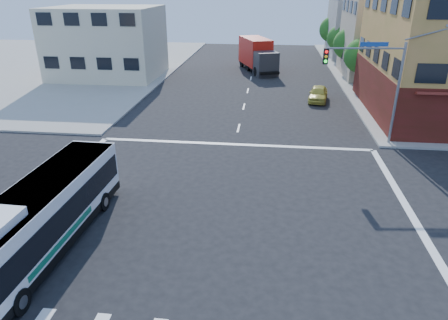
# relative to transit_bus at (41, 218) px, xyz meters

# --- Properties ---
(ground) EXTENTS (120.00, 120.00, 0.00)m
(ground) POSITION_rel_transit_bus_xyz_m (6.85, 3.55, -1.56)
(ground) COLOR black
(ground) RESTS_ON ground
(building_east_near) EXTENTS (12.06, 10.06, 9.00)m
(building_east_near) POSITION_rel_transit_bus_xyz_m (23.83, 37.53, 2.94)
(building_east_near) COLOR tan
(building_east_near) RESTS_ON ground
(building_east_far) EXTENTS (12.06, 10.06, 10.00)m
(building_east_far) POSITION_rel_transit_bus_xyz_m (23.83, 51.53, 3.44)
(building_east_far) COLOR #A4A49F
(building_east_far) RESTS_ON ground
(building_west) EXTENTS (12.06, 10.06, 8.00)m
(building_west) POSITION_rel_transit_bus_xyz_m (-10.17, 33.53, 2.44)
(building_west) COLOR beige
(building_west) RESTS_ON ground
(signal_mast_ne) EXTENTS (7.91, 1.13, 8.07)m
(signal_mast_ne) POSITION_rel_transit_bus_xyz_m (15.93, 14.17, 3.42)
(signal_mast_ne) COLOR gray
(signal_mast_ne) RESTS_ON ground
(street_tree_a) EXTENTS (3.60, 3.60, 5.53)m
(street_tree_a) POSITION_rel_transit_bus_xyz_m (18.75, 31.47, 2.03)
(street_tree_a) COLOR #371F14
(street_tree_a) RESTS_ON ground
(street_tree_b) EXTENTS (3.80, 3.80, 5.79)m
(street_tree_b) POSITION_rel_transit_bus_xyz_m (18.75, 39.47, 2.19)
(street_tree_b) COLOR #371F14
(street_tree_b) RESTS_ON ground
(street_tree_c) EXTENTS (3.40, 3.40, 5.29)m
(street_tree_c) POSITION_rel_transit_bus_xyz_m (18.75, 47.47, 1.90)
(street_tree_c) COLOR #371F14
(street_tree_c) RESTS_ON ground
(street_tree_d) EXTENTS (4.00, 4.00, 6.03)m
(street_tree_d) POSITION_rel_transit_bus_xyz_m (18.75, 55.47, 2.32)
(street_tree_d) COLOR #371F14
(street_tree_d) RESTS_ON ground
(transit_bus) EXTENTS (2.63, 10.85, 3.19)m
(transit_bus) POSITION_rel_transit_bus_xyz_m (0.00, 0.00, 0.00)
(transit_bus) COLOR black
(transit_bus) RESTS_ON ground
(box_truck) EXTENTS (5.54, 9.21, 4.00)m
(box_truck) POSITION_rel_transit_bus_xyz_m (7.43, 39.06, 0.38)
(box_truck) COLOR #28292E
(box_truck) RESTS_ON ground
(parked_car) EXTENTS (2.33, 4.38, 1.42)m
(parked_car) POSITION_rel_transit_bus_xyz_m (13.80, 25.31, -0.85)
(parked_car) COLOR gold
(parked_car) RESTS_ON ground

